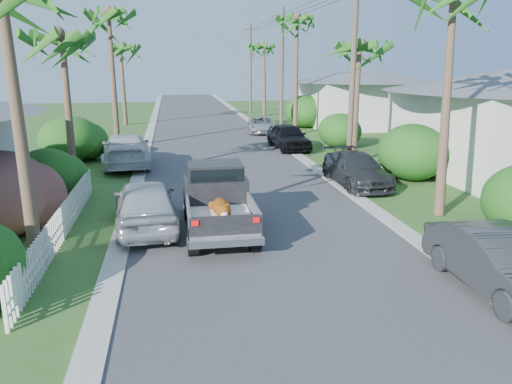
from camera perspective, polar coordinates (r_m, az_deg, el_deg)
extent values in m
plane|color=#354E1D|center=(11.00, 5.81, -13.07)|extent=(120.00, 120.00, 0.00)
cube|color=#38383A|center=(34.86, -5.11, 6.10)|extent=(8.00, 100.00, 0.02)
cube|color=#A5A39E|center=(34.79, -12.23, 5.85)|extent=(0.60, 100.00, 0.06)
cube|color=#A5A39E|center=(35.45, 1.87, 6.32)|extent=(0.60, 100.00, 0.06)
cylinder|color=black|center=(13.68, -7.22, -5.71)|extent=(0.28, 0.76, 0.76)
cylinder|color=black|center=(13.84, -0.14, -5.34)|extent=(0.28, 0.76, 0.76)
cylinder|color=black|center=(16.77, -7.73, -1.90)|extent=(0.28, 0.76, 0.76)
cylinder|color=black|center=(16.90, -1.96, -1.64)|extent=(0.28, 0.76, 0.76)
cube|color=slate|center=(14.26, -3.95, -3.74)|extent=(1.90, 2.40, 0.24)
cube|color=slate|center=(14.10, -7.71, -2.45)|extent=(0.06, 2.40, 0.55)
cube|color=slate|center=(14.26, -0.30, -2.11)|extent=(0.06, 2.40, 0.55)
cube|color=black|center=(13.05, -3.46, -3.83)|extent=(1.92, 0.08, 0.52)
cube|color=silver|center=(13.04, -3.35, -5.84)|extent=(1.98, 0.18, 0.18)
cube|color=red|center=(12.91, -6.98, -3.56)|extent=(0.18, 0.05, 0.14)
cube|color=red|center=(13.07, 0.05, -3.22)|extent=(0.18, 0.05, 0.14)
cube|color=black|center=(15.91, -4.65, -0.21)|extent=(1.94, 1.65, 1.10)
cube|color=black|center=(15.74, -4.71, 2.36)|extent=(1.70, 1.35, 0.55)
cube|color=black|center=(15.10, -4.48, 1.73)|extent=(1.60, 0.05, 0.45)
cube|color=black|center=(17.15, -5.01, 0.36)|extent=(1.94, 1.20, 0.80)
cube|color=white|center=(14.20, -3.97, -2.98)|extent=(1.70, 2.10, 0.16)
ellipsoid|color=orange|center=(14.21, -4.03, -1.70)|extent=(0.48, 1.25, 0.43)
sphere|color=orange|center=(13.47, -3.72, -2.26)|extent=(0.40, 0.40, 0.40)
ellipsoid|color=white|center=(14.24, -4.02, -2.09)|extent=(0.32, 0.86, 0.18)
imported|color=#2B2D30|center=(12.59, 26.07, -7.32)|extent=(1.53, 4.35, 1.43)
imported|color=#282A2D|center=(21.69, 11.39, 2.52)|extent=(2.02, 4.73, 1.36)
imported|color=black|center=(30.32, 3.73, 6.30)|extent=(2.16, 4.61, 1.53)
imported|color=#A8ABB0|center=(37.60, 0.63, 7.67)|extent=(2.49, 4.49, 1.19)
imported|color=silver|center=(15.99, -12.52, -1.38)|extent=(2.27, 4.81, 1.59)
imported|color=silver|center=(26.04, -14.62, 4.65)|extent=(2.79, 5.88, 1.65)
cone|color=brown|center=(12.97, -25.39, 6.12)|extent=(0.36, 0.71, 7.01)
cone|color=brown|center=(21.86, -20.64, 8.40)|extent=(0.36, 0.61, 6.21)
cone|color=brown|center=(31.57, -15.98, 12.02)|extent=(0.36, 0.36, 8.00)
cone|color=brown|center=(43.59, -14.93, 11.64)|extent=(0.36, 0.75, 6.51)
cone|color=brown|center=(17.87, 20.92, 9.31)|extent=(0.36, 0.73, 7.51)
cone|color=brown|center=(26.17, 11.37, 9.68)|extent=(0.36, 0.54, 6.01)
cone|color=brown|center=(36.49, 4.61, 12.94)|extent=(0.36, 0.36, 8.20)
cone|color=brown|center=(50.26, 0.95, 12.60)|extent=(0.36, 0.63, 6.81)
ellipsoid|color=#A7174A|center=(16.64, -27.20, -0.25)|extent=(3.00, 3.30, 2.60)
ellipsoid|color=#164914|center=(20.36, -22.78, 1.81)|extent=(2.40, 2.64, 2.00)
ellipsoid|color=#164914|center=(28.16, -20.49, 5.69)|extent=(3.20, 3.52, 2.40)
ellipsoid|color=#164914|center=(23.24, 17.42, 4.37)|extent=(3.00, 3.30, 2.50)
ellipsoid|color=#164914|center=(31.36, 9.50, 6.94)|extent=(2.60, 2.86, 2.10)
ellipsoid|color=#164914|center=(40.98, 5.62, 9.16)|extent=(3.20, 3.52, 2.60)
cube|color=white|center=(15.92, -21.20, -3.22)|extent=(0.10, 11.00, 1.00)
cube|color=silver|center=(26.71, 26.62, 6.15)|extent=(8.00, 9.00, 3.80)
cone|color=#595B60|center=(26.53, 27.21, 11.27)|extent=(6.48, 6.48, 1.00)
cube|color=silver|center=(42.52, 12.25, 9.77)|extent=(9.00, 8.00, 3.60)
cone|color=#595B60|center=(42.40, 12.42, 12.87)|extent=(6.48, 6.48, 1.00)
cylinder|color=brown|center=(23.87, 10.99, 12.87)|extent=(0.26, 0.26, 9.00)
cylinder|color=brown|center=(38.29, 2.97, 13.63)|extent=(0.26, 0.26, 9.00)
cube|color=brown|center=(38.43, 3.05, 19.46)|extent=(1.60, 0.10, 0.10)
cylinder|color=brown|center=(53.04, -0.64, 13.89)|extent=(0.26, 0.26, 9.00)
cube|color=brown|center=(53.14, -0.65, 18.10)|extent=(1.60, 0.10, 0.10)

